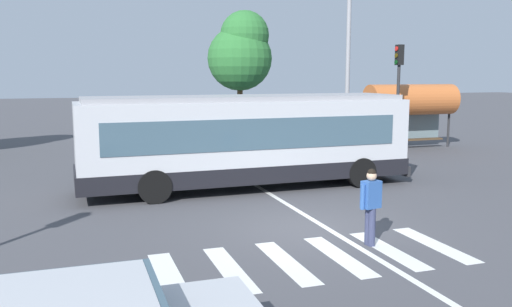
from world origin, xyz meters
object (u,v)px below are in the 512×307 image
Objects in this scene: pedestrian_crossing_street at (371,202)px; bus_stop_shelter at (411,101)px; parked_car_blue at (276,127)px; parked_car_silver at (131,133)px; parked_car_teal at (231,129)px; traffic_light_far_corner at (398,83)px; twin_arm_street_lamp at (349,19)px; city_transit_bus at (247,141)px; background_tree_right at (241,52)px; parked_car_charcoal at (183,132)px.

pedestrian_crossing_street is 16.64m from bus_stop_shelter.
parked_car_blue is 0.95× the size of bus_stop_shelter.
parked_car_silver and parked_car_teal have the same top height.
parked_car_blue is (4.77, 18.42, -0.20)m from pedestrian_crossing_street.
traffic_light_far_corner is at bearing -67.33° from parked_car_blue.
bus_stop_shelter is (13.40, -4.81, 1.65)m from parked_car_silver.
parked_car_teal is (2.06, 18.21, -0.20)m from pedestrian_crossing_street.
city_transit_bus is at bearing -140.75° from twin_arm_street_lamp.
background_tree_right is (2.20, 5.15, 4.41)m from parked_car_teal.
traffic_light_far_corner reaches higher than pedestrian_crossing_street.
parked_car_charcoal is (2.70, -0.19, 0.00)m from parked_car_silver.
parked_car_charcoal is at bearing 141.46° from traffic_light_far_corner.
parked_car_teal is at bearing -113.11° from background_tree_right.
city_transit_bus is at bearing -148.82° from bus_stop_shelter.
parked_car_silver is at bearing 176.03° from parked_car_charcoal.
parked_car_blue is at bearing 4.39° from parked_car_teal.
bus_stop_shelter is at bearing -23.39° from parked_car_charcoal.
city_transit_bus is 9.78m from traffic_light_far_corner.
parked_car_teal is (5.41, 0.21, 0.00)m from parked_car_silver.
pedestrian_crossing_street is 17.83m from parked_car_charcoal.
twin_arm_street_lamp reaches higher than parked_car_silver.
bus_stop_shelter is at bearing 15.67° from twin_arm_street_lamp.
bus_stop_shelter reaches higher than parked_car_teal.
city_transit_bus is 2.42× the size of parked_car_blue.
parked_car_teal and parked_car_blue have the same top height.
pedestrian_crossing_street is 18.32m from parked_car_silver.
traffic_light_far_corner reaches higher than parked_car_charcoal.
background_tree_right reaches higher than parked_car_blue.
parked_car_charcoal is 10.25m from twin_arm_street_lamp.
parked_car_teal is 0.94× the size of bus_stop_shelter.
background_tree_right reaches higher than traffic_light_far_corner.
twin_arm_street_lamp is at bearing -164.33° from bus_stop_shelter.
parked_car_blue is at bearing 75.48° from pedestrian_crossing_street.
background_tree_right is (-1.54, 11.36, -1.04)m from twin_arm_street_lamp.
city_transit_bus is 1.42× the size of background_tree_right.
pedestrian_crossing_street is at bearing -115.78° from twin_arm_street_lamp.
parked_car_silver and parked_car_charcoal have the same top height.
city_transit_bus reaches higher than parked_car_teal.
bus_stop_shelter is at bearing -19.76° from parked_car_silver.
city_transit_bus is at bearing -115.04° from parked_car_blue.
parked_car_teal is (2.71, 0.40, 0.00)m from parked_car_charcoal.
traffic_light_far_corner is at bearing 54.58° from pedestrian_crossing_street.
parked_car_charcoal is at bearing -3.97° from parked_car_silver.
background_tree_right is at bearing 119.66° from bus_stop_shelter.
city_transit_bus is at bearing -103.51° from parked_car_teal.
parked_car_charcoal is 8.62m from background_tree_right.
pedestrian_crossing_street reaches higher than parked_car_teal.
twin_arm_street_lamp is (-4.25, -1.19, 3.79)m from bus_stop_shelter.
parked_car_silver is at bearing 103.13° from city_transit_bus.
pedestrian_crossing_street is 0.38× the size of parked_car_silver.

